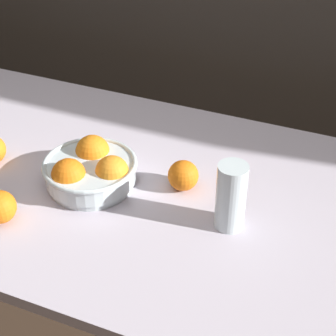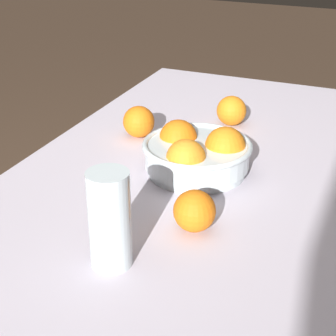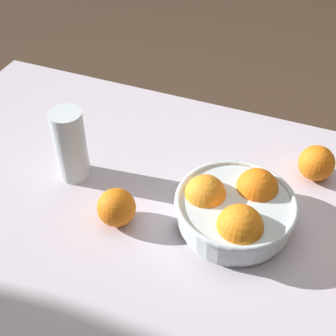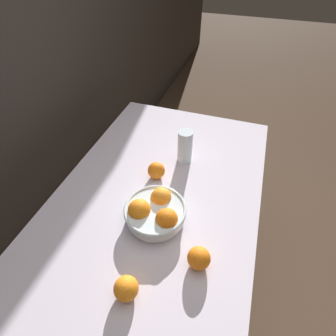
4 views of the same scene
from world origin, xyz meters
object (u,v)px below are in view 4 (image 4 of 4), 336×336
object	(u,v)px
orange_loose_front	(199,258)
orange_loose_aside	(126,288)
juice_glass	(185,148)
fruit_bowl	(155,212)
orange_loose_near_bowl	(156,170)

from	to	relation	value
orange_loose_front	orange_loose_aside	distance (m)	0.24
juice_glass	orange_loose_front	world-z (taller)	juice_glass
orange_loose_front	fruit_bowl	bearing A→B (deg)	57.47
orange_loose_front	orange_loose_aside	size ratio (longest dim) A/B	1.01
juice_glass	orange_loose_near_bowl	bearing A→B (deg)	149.04
fruit_bowl	juice_glass	distance (m)	0.35
orange_loose_near_bowl	orange_loose_aside	world-z (taller)	same
fruit_bowl	juice_glass	bearing A→B (deg)	-2.03
juice_glass	orange_loose_aside	bearing A→B (deg)	-179.99
orange_loose_front	orange_loose_aside	bearing A→B (deg)	131.22
orange_loose_near_bowl	orange_loose_front	xyz separation A→B (m)	(-0.33, -0.26, 0.00)
juice_glass	orange_loose_near_bowl	xyz separation A→B (m)	(-0.14, 0.09, -0.04)
orange_loose_near_bowl	orange_loose_front	world-z (taller)	orange_loose_front
orange_loose_front	juice_glass	bearing A→B (deg)	20.77
fruit_bowl	orange_loose_near_bowl	distance (m)	0.22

